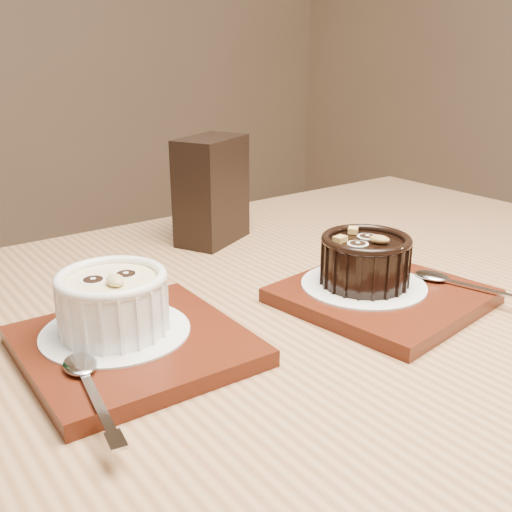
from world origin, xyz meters
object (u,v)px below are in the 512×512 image
(tray_right, at_px, (382,296))
(ramekin_dark, at_px, (365,258))
(ramekin_white, at_px, (113,300))
(table, at_px, (283,406))
(tray_left, at_px, (134,346))
(condiment_stand, at_px, (212,190))

(tray_right, distance_m, ramekin_dark, 0.04)
(ramekin_white, bearing_deg, ramekin_dark, -3.61)
(table, bearing_deg, tray_left, 164.91)
(ramekin_white, bearing_deg, condiment_stand, 49.89)
(ramekin_dark, bearing_deg, tray_left, 148.68)
(tray_left, relative_size, ramekin_white, 1.89)
(ramekin_white, height_order, condiment_stand, condiment_stand)
(ramekin_white, distance_m, ramekin_dark, 0.26)
(tray_right, distance_m, condiment_stand, 0.29)
(tray_left, height_order, condiment_stand, condiment_stand)
(ramekin_dark, bearing_deg, ramekin_white, 144.78)
(tray_left, xyz_separation_m, tray_right, (0.25, -0.06, 0.00))
(table, relative_size, ramekin_dark, 13.18)
(table, distance_m, condiment_stand, 0.32)
(ramekin_dark, height_order, condiment_stand, condiment_stand)
(table, distance_m, ramekin_white, 0.21)
(tray_right, xyz_separation_m, ramekin_dark, (-0.01, 0.02, 0.04))
(ramekin_white, distance_m, tray_right, 0.27)
(tray_right, bearing_deg, ramekin_white, 163.20)
(tray_left, distance_m, ramekin_dark, 0.25)
(ramekin_dark, bearing_deg, condiment_stand, 71.30)
(tray_left, bearing_deg, tray_right, -13.23)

